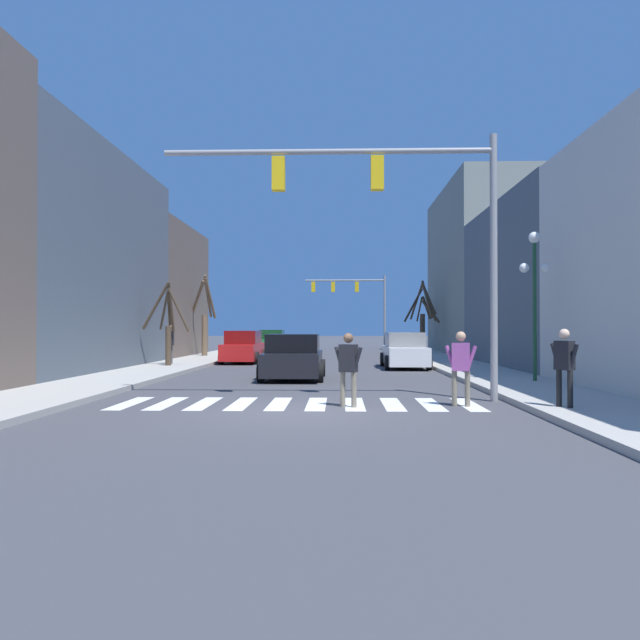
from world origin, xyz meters
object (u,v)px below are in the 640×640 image
traffic_signal_near (395,205)px  car_driving_away_lane (405,351)px  pedestrian_on_left_sidewalk (461,362)px  car_driving_toward_lane (293,358)px  pedestrian_near_right_corner (348,363)px  car_parked_right_near (272,342)px  pedestrian_crossing_street (171,341)px  street_tree_right_near (204,318)px  pedestrian_waiting_at_curb (564,361)px  street_tree_right_far (168,324)px  street_tree_right_mid (424,318)px  traffic_signal_far (355,295)px  street_tree_left_mid (423,320)px  street_lamp_right_corner (535,276)px  car_parked_left_mid (243,348)px

traffic_signal_near → car_driving_away_lane: bearing=82.9°
pedestrian_on_left_sidewalk → car_driving_toward_lane: bearing=134.0°
car_driving_toward_lane → pedestrian_near_right_corner: 7.87m
traffic_signal_near → pedestrian_on_left_sidewalk: size_ratio=4.79×
car_parked_right_near → pedestrian_crossing_street: size_ratio=2.39×
car_driving_away_lane → pedestrian_crossing_street: bearing=88.1°
car_driving_toward_lane → street_tree_right_near: bearing=-156.9°
car_driving_toward_lane → pedestrian_waiting_at_curb: 10.78m
car_parked_right_near → street_tree_right_near: street_tree_right_near is taller
car_driving_toward_lane → street_tree_right_far: (-6.01, 5.51, 1.24)m
car_parked_right_near → street_tree_right_mid: street_tree_right_mid is taller
pedestrian_crossing_street → pedestrian_near_right_corner: 16.25m
traffic_signal_far → street_tree_left_mid: 8.94m
traffic_signal_far → street_lamp_right_corner: bearing=-81.6°
traffic_signal_far → car_parked_right_near: traffic_signal_far is taller
street_tree_left_mid → pedestrian_on_left_sidewalk: bearing=-96.1°
traffic_signal_near → street_tree_right_far: bearing=127.0°
traffic_signal_far → pedestrian_waiting_at_curb: size_ratio=4.09×
car_parked_right_near → street_tree_right_far: 18.48m
pedestrian_waiting_at_curb → street_tree_left_mid: size_ratio=0.34×
car_parked_left_mid → pedestrian_waiting_at_curb: pedestrian_waiting_at_curb is taller
car_parked_right_near → street_tree_right_far: size_ratio=1.16×
traffic_signal_far → street_tree_right_mid: (4.35, -10.30, -2.12)m
traffic_signal_near → pedestrian_near_right_corner: bearing=-134.9°
car_driving_toward_lane → street_tree_right_mid: 21.29m
traffic_signal_far → street_tree_left_mid: (4.73, -7.24, -2.25)m
pedestrian_waiting_at_curb → pedestrian_crossing_street: size_ratio=0.92×
pedestrian_on_left_sidewalk → pedestrian_near_right_corner: pedestrian_on_left_sidewalk is taller
street_tree_left_mid → street_tree_right_mid: size_ratio=1.01×
street_tree_right_near → traffic_signal_far: bearing=57.9°
traffic_signal_near → street_tree_right_near: traffic_signal_near is taller
pedestrian_waiting_at_curb → street_tree_right_mid: street_tree_right_mid is taller
pedestrian_on_left_sidewalk → pedestrian_near_right_corner: (-2.60, -0.20, -0.02)m
street_tree_right_near → street_tree_right_mid: bearing=19.0°
traffic_signal_near → street_tree_right_far: (-9.01, 11.97, -2.88)m
car_parked_right_near → street_tree_right_far: (-2.71, -18.24, 1.22)m
car_parked_right_near → pedestrian_crossing_street: 17.48m
traffic_signal_near → car_driving_away_lane: traffic_signal_near is taller
traffic_signal_near → car_driving_toward_lane: 8.24m
traffic_signal_near → street_tree_left_mid: traffic_signal_near is taller
pedestrian_on_left_sidewalk → street_tree_right_mid: (2.87, 27.38, 1.44)m
pedestrian_crossing_street → street_tree_left_mid: size_ratio=0.37×
traffic_signal_near → pedestrian_near_right_corner: traffic_signal_near is taller
pedestrian_near_right_corner → car_driving_toward_lane: bearing=132.9°
street_lamp_right_corner → pedestrian_on_left_sidewalk: street_lamp_right_corner is taller
car_driving_away_lane → traffic_signal_far: bearing=3.8°
pedestrian_on_left_sidewalk → pedestrian_near_right_corner: bearing=-162.5°
pedestrian_crossing_street → pedestrian_near_right_corner: (7.97, -14.16, -0.21)m
traffic_signal_near → traffic_signal_far: size_ratio=1.23×
traffic_signal_near → car_parked_left_mid: (-6.33, 16.55, -4.10)m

